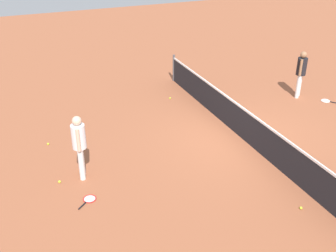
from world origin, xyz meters
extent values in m
plane|color=#9E5638|center=(0.00, 0.00, 0.00)|extent=(40.00, 40.00, 0.00)
cylinder|color=#4C4C51|center=(-5.00, 0.00, 0.54)|extent=(0.09, 0.09, 1.07)
cube|color=black|center=(0.00, 0.00, 0.46)|extent=(10.00, 0.02, 0.91)
cube|color=white|center=(0.00, 0.00, 0.94)|extent=(10.00, 0.04, 0.06)
cylinder|color=white|center=(0.17, -4.76, 0.42)|extent=(0.17, 0.17, 0.85)
cylinder|color=white|center=(0.38, -4.81, 0.42)|extent=(0.17, 0.17, 0.85)
cylinder|color=white|center=(0.27, -4.79, 1.16)|extent=(0.41, 0.41, 0.62)
cylinder|color=beige|center=(0.07, -4.74, 1.18)|extent=(0.11, 0.11, 0.58)
cylinder|color=beige|center=(0.48, -4.83, 1.18)|extent=(0.11, 0.11, 0.58)
sphere|color=beige|center=(0.27, -4.79, 1.58)|extent=(0.27, 0.27, 0.23)
cylinder|color=white|center=(-1.85, 3.61, 0.42)|extent=(0.20, 0.20, 0.85)
cylinder|color=white|center=(-1.71, 3.44, 0.42)|extent=(0.20, 0.20, 0.85)
cylinder|color=black|center=(-1.78, 3.53, 1.16)|extent=(0.48, 0.48, 0.62)
cylinder|color=#9E704C|center=(-1.92, 3.69, 1.18)|extent=(0.13, 0.13, 0.58)
cylinder|color=#9E704C|center=(-1.64, 3.36, 1.18)|extent=(0.13, 0.13, 0.58)
sphere|color=#9E704C|center=(-1.78, 3.53, 1.58)|extent=(0.32, 0.32, 0.23)
torus|color=red|center=(1.26, -4.84, 0.01)|extent=(0.44, 0.44, 0.02)
cylinder|color=silver|center=(1.26, -4.84, 0.01)|extent=(0.38, 0.38, 0.00)
cylinder|color=black|center=(1.44, -5.06, 0.02)|extent=(0.21, 0.23, 0.03)
torus|color=white|center=(-1.06, 4.21, 0.01)|extent=(0.44, 0.44, 0.02)
cylinder|color=silver|center=(-1.06, 4.21, 0.01)|extent=(0.37, 0.37, 0.00)
cylinder|color=black|center=(-0.82, 4.37, 0.02)|extent=(0.25, 0.18, 0.03)
sphere|color=#C6E033|center=(-3.38, -0.85, 0.03)|extent=(0.07, 0.07, 0.07)
sphere|color=#C6E033|center=(3.45, -0.52, 0.03)|extent=(0.07, 0.07, 0.07)
sphere|color=#C6E033|center=(-1.70, -5.38, 0.03)|extent=(0.07, 0.07, 0.07)
sphere|color=#C6E033|center=(0.32, -5.38, 0.03)|extent=(0.07, 0.07, 0.07)
camera|label=1|loc=(8.94, -6.07, 5.88)|focal=43.17mm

